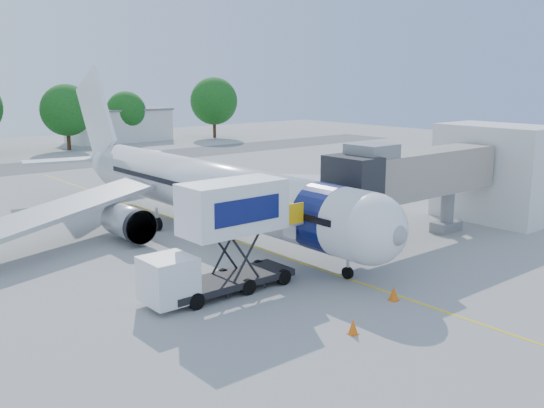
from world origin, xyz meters
TOP-DOWN VIEW (x-y plane):
  - ground at (0.00, 0.00)m, footprint 160.00×160.00m
  - guidance_line at (0.00, 0.00)m, footprint 0.15×70.00m
  - taxiway_strip at (0.00, 42.00)m, footprint 120.00×10.00m
  - aircraft at (0.00, 4.12)m, footprint 34.17×37.73m
  - jet_bridge at (7.99, -7.00)m, footprint 13.90×3.20m
  - terminal_stub at (18.50, -7.00)m, footprint 5.00×8.00m
  - catering_hiloader at (-6.27, -7.00)m, footprint 8.50×2.44m
  - ground_tug at (-0.03, -19.16)m, footprint 4.05×2.98m
  - safety_cone_a at (-0.65, -13.10)m, footprint 0.46×0.46m
  - safety_cone_b at (-4.99, -14.49)m, footprint 0.42×0.42m
  - outbuilding_right at (22.00, 62.00)m, footprint 16.40×7.40m
  - tree_e at (10.95, 55.68)m, footprint 7.39×7.39m
  - tree_f at (22.71, 60.77)m, footprint 6.38×6.38m
  - tree_g at (37.51, 57.22)m, footprint 8.11×8.11m

SIDE VIEW (x-z plane):
  - ground at x=0.00m, z-range 0.00..0.00m
  - taxiway_strip at x=0.00m, z-range 0.00..0.01m
  - guidance_line at x=0.00m, z-range 0.00..0.01m
  - safety_cone_b at x=-4.99m, z-range -0.01..0.65m
  - safety_cone_a at x=-0.65m, z-range -0.02..0.71m
  - ground_tug at x=-0.03m, z-range 0.04..1.49m
  - outbuilding_right at x=22.00m, z-range 0.01..5.31m
  - catering_hiloader at x=-6.27m, z-range 0.01..5.51m
  - aircraft at x=0.00m, z-range -2.73..8.62m
  - terminal_stub at x=18.50m, z-range 0.00..7.00m
  - jet_bridge at x=7.99m, z-range 1.04..7.64m
  - tree_f at x=22.71m, z-range 0.86..8.99m
  - tree_e at x=10.95m, z-range 1.01..10.43m
  - tree_g at x=37.51m, z-range 1.11..11.45m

